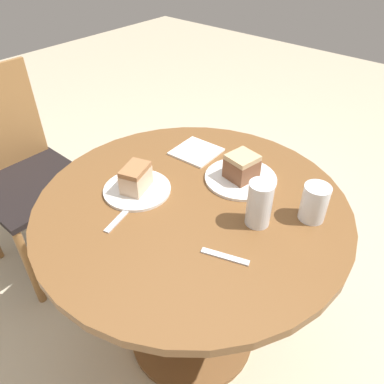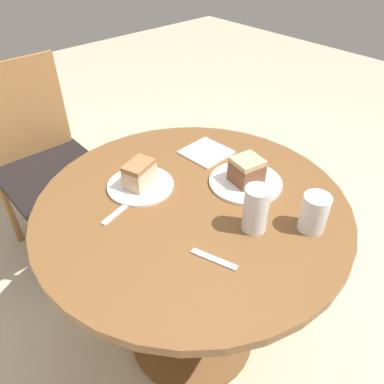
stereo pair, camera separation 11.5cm
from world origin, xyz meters
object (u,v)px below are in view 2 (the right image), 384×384
at_px(plate_near, 141,185).
at_px(glass_lemonade, 256,211).
at_px(cake_slice_near, 139,174).
at_px(glass_water, 314,214).
at_px(chair, 44,161).
at_px(plate_far, 245,182).
at_px(cake_slice_far, 247,170).

distance_m(plate_near, glass_lemonade, 0.40).
relative_size(cake_slice_near, glass_water, 1.03).
xyz_separation_m(chair, glass_lemonade, (0.18, -1.13, 0.30)).
height_order(cake_slice_near, glass_water, glass_water).
xyz_separation_m(plate_near, plate_far, (0.27, -0.22, 0.00)).
bearing_deg(chair, cake_slice_near, -85.32).
height_order(glass_lemonade, glass_water, glass_lemonade).
xyz_separation_m(plate_near, cake_slice_far, (0.27, -0.22, 0.05)).
bearing_deg(glass_water, plate_near, 116.80).
bearing_deg(glass_water, glass_lemonade, 137.76).
bearing_deg(cake_slice_near, plate_near, 0.00).
xyz_separation_m(cake_slice_near, glass_lemonade, (0.13, -0.38, 0.01)).
distance_m(cake_slice_near, glass_lemonade, 0.40).
height_order(chair, plate_far, chair).
bearing_deg(cake_slice_near, plate_far, -39.07).
relative_size(chair, plate_far, 3.87).
bearing_deg(glass_lemonade, chair, 98.92).
bearing_deg(cake_slice_near, cake_slice_far, -39.07).
relative_size(plate_far, cake_slice_far, 2.29).
xyz_separation_m(chair, plate_far, (0.32, -0.97, 0.24)).
distance_m(chair, glass_lemonade, 1.18).
distance_m(cake_slice_far, glass_lemonade, 0.22).
height_order(plate_near, glass_lemonade, glass_lemonade).
height_order(plate_far, glass_water, glass_water).
relative_size(chair, cake_slice_far, 8.88).
distance_m(plate_near, cake_slice_far, 0.35).
relative_size(plate_near, glass_lemonade, 1.55).
xyz_separation_m(plate_far, glass_lemonade, (-0.15, -0.16, 0.06)).
distance_m(chair, plate_far, 1.05).
bearing_deg(cake_slice_far, cake_slice_near, 140.93).
bearing_deg(glass_water, plate_far, 84.99).
relative_size(plate_near, cake_slice_far, 2.07).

